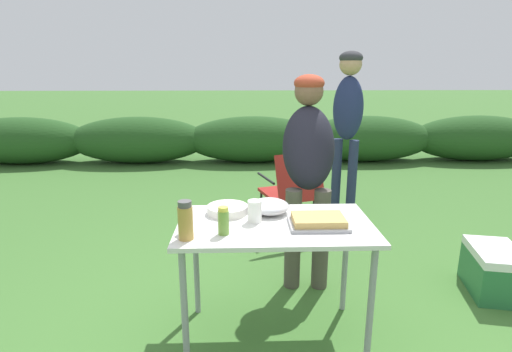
{
  "coord_description": "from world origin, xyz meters",
  "views": [
    {
      "loc": [
        -0.18,
        -2.11,
        1.58
      ],
      "look_at": [
        -0.09,
        0.47,
        0.89
      ],
      "focal_mm": 28.0,
      "sensor_mm": 36.0,
      "label": 1
    }
  ],
  "objects_px": {
    "plate_stack": "(227,210)",
    "relish_jar": "(223,221)",
    "standing_person_with_beanie": "(348,112)",
    "food_tray": "(318,221)",
    "folding_table": "(275,236)",
    "standing_person_in_gray_fleece": "(308,159)",
    "mayo_bottle": "(188,220)",
    "camp_chair_green_behind_table": "(292,188)",
    "cooler_box": "(494,271)",
    "mixing_bowl": "(269,206)",
    "paper_cup_stack": "(255,211)",
    "spice_jar": "(185,221)"
  },
  "relations": [
    {
      "from": "plate_stack",
      "to": "mixing_bowl",
      "type": "relative_size",
      "value": 1.02
    },
    {
      "from": "food_tray",
      "to": "camp_chair_green_behind_table",
      "type": "height_order",
      "value": "camp_chair_green_behind_table"
    },
    {
      "from": "mixing_bowl",
      "to": "cooler_box",
      "type": "height_order",
      "value": "mixing_bowl"
    },
    {
      "from": "standing_person_in_gray_fleece",
      "to": "spice_jar",
      "type": "bearing_deg",
      "value": -126.34
    },
    {
      "from": "paper_cup_stack",
      "to": "spice_jar",
      "type": "xyz_separation_m",
      "value": [
        -0.36,
        -0.23,
        0.04
      ]
    },
    {
      "from": "folding_table",
      "to": "standing_person_in_gray_fleece",
      "type": "height_order",
      "value": "standing_person_in_gray_fleece"
    },
    {
      "from": "standing_person_in_gray_fleece",
      "to": "cooler_box",
      "type": "relative_size",
      "value": 2.89
    },
    {
      "from": "folding_table",
      "to": "mixing_bowl",
      "type": "height_order",
      "value": "mixing_bowl"
    },
    {
      "from": "relish_jar",
      "to": "cooler_box",
      "type": "bearing_deg",
      "value": 17.35
    },
    {
      "from": "mixing_bowl",
      "to": "food_tray",
      "type": "bearing_deg",
      "value": -39.86
    },
    {
      "from": "paper_cup_stack",
      "to": "standing_person_in_gray_fleece",
      "type": "distance_m",
      "value": 0.79
    },
    {
      "from": "folding_table",
      "to": "cooler_box",
      "type": "distance_m",
      "value": 1.76
    },
    {
      "from": "food_tray",
      "to": "paper_cup_stack",
      "type": "bearing_deg",
      "value": 168.11
    },
    {
      "from": "plate_stack",
      "to": "paper_cup_stack",
      "type": "xyz_separation_m",
      "value": [
        0.16,
        -0.14,
        0.04
      ]
    },
    {
      "from": "food_tray",
      "to": "camp_chair_green_behind_table",
      "type": "distance_m",
      "value": 1.67
    },
    {
      "from": "paper_cup_stack",
      "to": "camp_chair_green_behind_table",
      "type": "bearing_deg",
      "value": 75.41
    },
    {
      "from": "standing_person_with_beanie",
      "to": "food_tray",
      "type": "bearing_deg",
      "value": -77.72
    },
    {
      "from": "spice_jar",
      "to": "camp_chair_green_behind_table",
      "type": "bearing_deg",
      "value": 66.89
    },
    {
      "from": "mayo_bottle",
      "to": "camp_chair_green_behind_table",
      "type": "distance_m",
      "value": 1.9
    },
    {
      "from": "mayo_bottle",
      "to": "spice_jar",
      "type": "distance_m",
      "value": 0.09
    },
    {
      "from": "plate_stack",
      "to": "paper_cup_stack",
      "type": "distance_m",
      "value": 0.22
    },
    {
      "from": "spice_jar",
      "to": "standing_person_with_beanie",
      "type": "relative_size",
      "value": 0.12
    },
    {
      "from": "camp_chair_green_behind_table",
      "to": "cooler_box",
      "type": "bearing_deg",
      "value": -58.4
    },
    {
      "from": "paper_cup_stack",
      "to": "camp_chair_green_behind_table",
      "type": "xyz_separation_m",
      "value": [
        0.41,
        1.57,
        -0.34
      ]
    },
    {
      "from": "paper_cup_stack",
      "to": "camp_chair_green_behind_table",
      "type": "relative_size",
      "value": 0.15
    },
    {
      "from": "relish_jar",
      "to": "mixing_bowl",
      "type": "bearing_deg",
      "value": 50.11
    },
    {
      "from": "folding_table",
      "to": "plate_stack",
      "type": "xyz_separation_m",
      "value": [
        -0.28,
        0.17,
        0.1
      ]
    },
    {
      "from": "paper_cup_stack",
      "to": "cooler_box",
      "type": "distance_m",
      "value": 1.91
    },
    {
      "from": "standing_person_in_gray_fleece",
      "to": "standing_person_with_beanie",
      "type": "bearing_deg",
      "value": 70.26
    },
    {
      "from": "plate_stack",
      "to": "relish_jar",
      "type": "distance_m",
      "value": 0.32
    },
    {
      "from": "food_tray",
      "to": "standing_person_in_gray_fleece",
      "type": "relative_size",
      "value": 0.21
    },
    {
      "from": "folding_table",
      "to": "standing_person_in_gray_fleece",
      "type": "xyz_separation_m",
      "value": [
        0.29,
        0.69,
        0.3
      ]
    },
    {
      "from": "paper_cup_stack",
      "to": "camp_chair_green_behind_table",
      "type": "height_order",
      "value": "paper_cup_stack"
    },
    {
      "from": "standing_person_in_gray_fleece",
      "to": "cooler_box",
      "type": "xyz_separation_m",
      "value": [
        1.34,
        -0.23,
        -0.79
      ]
    },
    {
      "from": "paper_cup_stack",
      "to": "plate_stack",
      "type": "bearing_deg",
      "value": 138.43
    },
    {
      "from": "paper_cup_stack",
      "to": "relish_jar",
      "type": "bearing_deg",
      "value": -134.68
    },
    {
      "from": "spice_jar",
      "to": "cooler_box",
      "type": "relative_size",
      "value": 0.38
    },
    {
      "from": "food_tray",
      "to": "spice_jar",
      "type": "bearing_deg",
      "value": -167.79
    },
    {
      "from": "standing_person_with_beanie",
      "to": "camp_chair_green_behind_table",
      "type": "distance_m",
      "value": 1.1
    },
    {
      "from": "folding_table",
      "to": "standing_person_in_gray_fleece",
      "type": "relative_size",
      "value": 0.71
    },
    {
      "from": "relish_jar",
      "to": "camp_chair_green_behind_table",
      "type": "height_order",
      "value": "relish_jar"
    },
    {
      "from": "food_tray",
      "to": "standing_person_in_gray_fleece",
      "type": "xyz_separation_m",
      "value": [
        0.06,
        0.74,
        0.19
      ]
    },
    {
      "from": "folding_table",
      "to": "relish_jar",
      "type": "bearing_deg",
      "value": -152.57
    },
    {
      "from": "mixing_bowl",
      "to": "standing_person_in_gray_fleece",
      "type": "xyz_separation_m",
      "value": [
        0.31,
        0.52,
        0.18
      ]
    },
    {
      "from": "food_tray",
      "to": "cooler_box",
      "type": "distance_m",
      "value": 1.6
    },
    {
      "from": "camp_chair_green_behind_table",
      "to": "cooler_box",
      "type": "xyz_separation_m",
      "value": [
        1.34,
        -1.14,
        -0.3
      ]
    },
    {
      "from": "mayo_bottle",
      "to": "cooler_box",
      "type": "bearing_deg",
      "value": 15.0
    },
    {
      "from": "paper_cup_stack",
      "to": "mayo_bottle",
      "type": "bearing_deg",
      "value": -159.2
    },
    {
      "from": "mixing_bowl",
      "to": "relish_jar",
      "type": "height_order",
      "value": "relish_jar"
    },
    {
      "from": "mixing_bowl",
      "to": "camp_chair_green_behind_table",
      "type": "relative_size",
      "value": 0.29
    }
  ]
}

